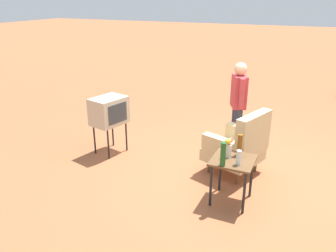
{
  "coord_description": "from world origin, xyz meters",
  "views": [
    {
      "loc": [
        5.02,
        1.03,
        2.68
      ],
      "look_at": [
        0.2,
        -1.16,
        0.65
      ],
      "focal_mm": 36.5,
      "sensor_mm": 36.0,
      "label": 1
    }
  ],
  "objects_px": {
    "person_standing": "(238,103)",
    "tv_on_stand": "(109,111)",
    "bottle_short_clear": "(239,158)",
    "bottle_wine_green": "(223,154)",
    "flower_vase": "(228,147)",
    "side_table": "(233,166)",
    "armchair": "(239,145)",
    "bottle_tall_amber": "(240,145)"
  },
  "relations": [
    {
      "from": "person_standing",
      "to": "flower_vase",
      "type": "distance_m",
      "value": 1.58
    },
    {
      "from": "armchair",
      "to": "bottle_wine_green",
      "type": "xyz_separation_m",
      "value": [
        1.03,
        0.01,
        0.3
      ]
    },
    {
      "from": "side_table",
      "to": "bottle_tall_amber",
      "type": "relative_size",
      "value": 2.14
    },
    {
      "from": "bottle_short_clear",
      "to": "bottle_tall_amber",
      "type": "bearing_deg",
      "value": -168.49
    },
    {
      "from": "tv_on_stand",
      "to": "flower_vase",
      "type": "bearing_deg",
      "value": 75.04
    },
    {
      "from": "bottle_short_clear",
      "to": "person_standing",
      "type": "bearing_deg",
      "value": -165.79
    },
    {
      "from": "bottle_short_clear",
      "to": "tv_on_stand",
      "type": "bearing_deg",
      "value": -107.53
    },
    {
      "from": "bottle_wine_green",
      "to": "bottle_tall_amber",
      "type": "bearing_deg",
      "value": 163.11
    },
    {
      "from": "side_table",
      "to": "tv_on_stand",
      "type": "distance_m",
      "value": 2.49
    },
    {
      "from": "bottle_short_clear",
      "to": "bottle_wine_green",
      "type": "bearing_deg",
      "value": -58.88
    },
    {
      "from": "side_table",
      "to": "armchair",
      "type": "bearing_deg",
      "value": -173.15
    },
    {
      "from": "armchair",
      "to": "side_table",
      "type": "relative_size",
      "value": 1.65
    },
    {
      "from": "person_standing",
      "to": "bottle_wine_green",
      "type": "bearing_deg",
      "value": 8.0
    },
    {
      "from": "armchair",
      "to": "bottle_wine_green",
      "type": "relative_size",
      "value": 3.31
    },
    {
      "from": "bottle_wine_green",
      "to": "flower_vase",
      "type": "distance_m",
      "value": 0.28
    },
    {
      "from": "armchair",
      "to": "bottle_tall_amber",
      "type": "xyz_separation_m",
      "value": [
        0.64,
        0.13,
        0.29
      ]
    },
    {
      "from": "bottle_short_clear",
      "to": "bottle_wine_green",
      "type": "relative_size",
      "value": 0.62
    },
    {
      "from": "bottle_short_clear",
      "to": "bottle_wine_green",
      "type": "xyz_separation_m",
      "value": [
        0.11,
        -0.18,
        0.06
      ]
    },
    {
      "from": "armchair",
      "to": "side_table",
      "type": "xyz_separation_m",
      "value": [
        0.8,
        0.1,
        0.05
      ]
    },
    {
      "from": "person_standing",
      "to": "armchair",
      "type": "bearing_deg",
      "value": 17.0
    },
    {
      "from": "side_table",
      "to": "tv_on_stand",
      "type": "xyz_separation_m",
      "value": [
        -0.66,
        -2.39,
        0.24
      ]
    },
    {
      "from": "person_standing",
      "to": "tv_on_stand",
      "type": "bearing_deg",
      "value": -65.5
    },
    {
      "from": "armchair",
      "to": "bottle_short_clear",
      "type": "height_order",
      "value": "armchair"
    },
    {
      "from": "person_standing",
      "to": "bottle_wine_green",
      "type": "xyz_separation_m",
      "value": [
        1.83,
        0.26,
        -0.14
      ]
    },
    {
      "from": "armchair",
      "to": "bottle_short_clear",
      "type": "bearing_deg",
      "value": 11.74
    },
    {
      "from": "side_table",
      "to": "person_standing",
      "type": "relative_size",
      "value": 0.39
    },
    {
      "from": "side_table",
      "to": "flower_vase",
      "type": "height_order",
      "value": "flower_vase"
    },
    {
      "from": "bottle_wine_green",
      "to": "side_table",
      "type": "bearing_deg",
      "value": 160.28
    },
    {
      "from": "armchair",
      "to": "person_standing",
      "type": "height_order",
      "value": "person_standing"
    },
    {
      "from": "person_standing",
      "to": "bottle_tall_amber",
      "type": "xyz_separation_m",
      "value": [
        1.43,
        0.38,
        -0.15
      ]
    },
    {
      "from": "armchair",
      "to": "bottle_tall_amber",
      "type": "distance_m",
      "value": 0.71
    },
    {
      "from": "tv_on_stand",
      "to": "armchair",
      "type": "bearing_deg",
      "value": 93.44
    },
    {
      "from": "bottle_tall_amber",
      "to": "flower_vase",
      "type": "bearing_deg",
      "value": -46.3
    },
    {
      "from": "armchair",
      "to": "bottle_wine_green",
      "type": "bearing_deg",
      "value": 0.74
    },
    {
      "from": "tv_on_stand",
      "to": "bottle_wine_green",
      "type": "relative_size",
      "value": 3.22
    },
    {
      "from": "side_table",
      "to": "flower_vase",
      "type": "relative_size",
      "value": 2.42
    },
    {
      "from": "bottle_wine_green",
      "to": "flower_vase",
      "type": "bearing_deg",
      "value": -179.29
    },
    {
      "from": "armchair",
      "to": "bottle_tall_amber",
      "type": "height_order",
      "value": "armchair"
    },
    {
      "from": "tv_on_stand",
      "to": "person_standing",
      "type": "xyz_separation_m",
      "value": [
        -0.94,
        2.05,
        0.16
      ]
    },
    {
      "from": "person_standing",
      "to": "bottle_tall_amber",
      "type": "height_order",
      "value": "person_standing"
    },
    {
      "from": "bottle_short_clear",
      "to": "flower_vase",
      "type": "height_order",
      "value": "flower_vase"
    },
    {
      "from": "armchair",
      "to": "tv_on_stand",
      "type": "bearing_deg",
      "value": -86.56
    }
  ]
}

